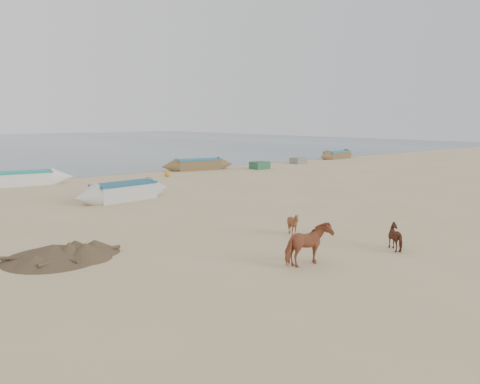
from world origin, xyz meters
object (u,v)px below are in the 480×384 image
(calf_front, at_px, (293,224))
(calf_right, at_px, (398,237))
(cow_adult, at_px, (308,245))
(near_canoe, at_px, (124,191))

(calf_front, relative_size, calf_right, 1.01)
(cow_adult, bearing_deg, calf_front, -34.12)
(calf_right, relative_size, near_canoe, 0.15)
(calf_front, bearing_deg, near_canoe, 165.95)
(calf_front, distance_m, calf_right, 3.83)
(calf_right, distance_m, near_canoe, 15.11)
(calf_right, bearing_deg, calf_front, 27.06)
(cow_adult, bearing_deg, near_canoe, 1.29)
(calf_right, bearing_deg, cow_adult, 85.55)
(cow_adult, relative_size, near_canoe, 0.26)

